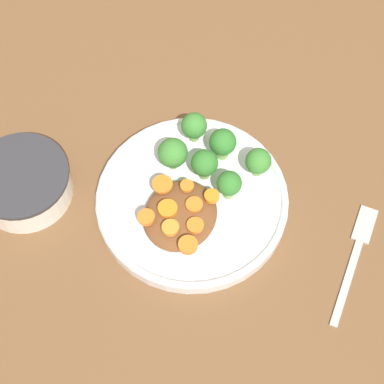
{
  "coord_description": "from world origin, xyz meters",
  "views": [
    {
      "loc": [
        0.36,
        0.17,
        0.77
      ],
      "look_at": [
        0.0,
        0.0,
        0.03
      ],
      "focal_mm": 60.0,
      "sensor_mm": 36.0,
      "label": 1
    }
  ],
  "objects": [
    {
      "name": "broccoli_floret_0",
      "position": [
        -0.03,
        -0.04,
        0.05
      ],
      "size": [
        0.04,
        0.04,
        0.05
      ],
      "color": "#759E51",
      "rests_on": "plate"
    },
    {
      "name": "broccoli_floret_3",
      "position": [
        -0.07,
        0.06,
        0.05
      ],
      "size": [
        0.04,
        0.04,
        0.05
      ],
      "color": "#7FA85B",
      "rests_on": "plate"
    },
    {
      "name": "carrot_slice_2",
      "position": [
        0.04,
        -0.02,
        0.04
      ],
      "size": [
        0.03,
        0.03,
        0.01
      ],
      "primitive_type": "cylinder",
      "color": "orange",
      "rests_on": "stew_mound"
    },
    {
      "name": "plate",
      "position": [
        0.0,
        0.0,
        0.01
      ],
      "size": [
        0.26,
        0.26,
        0.02
      ],
      "color": "white",
      "rests_on": "ground_plane"
    },
    {
      "name": "fork",
      "position": [
        -0.03,
        0.22,
        0.0
      ],
      "size": [
        0.18,
        0.03,
        0.01
      ],
      "rotation": [
        0.0,
        0.0,
        9.48
      ],
      "color": "#B7B7B7",
      "rests_on": "ground_plane"
    },
    {
      "name": "carrot_slice_1",
      "position": [
        0.02,
        0.01,
        0.04
      ],
      "size": [
        0.02,
        0.02,
        0.01
      ],
      "primitive_type": "cylinder",
      "color": "orange",
      "rests_on": "stew_mound"
    },
    {
      "name": "carrot_slice_7",
      "position": [
        0.07,
        0.03,
        0.05
      ],
      "size": [
        0.02,
        0.02,
        0.01
      ],
      "primitive_type": "cylinder",
      "color": "orange",
      "rests_on": "stew_mound"
    },
    {
      "name": "carrot_slice_0",
      "position": [
        0.06,
        0.0,
        0.05
      ],
      "size": [
        0.02,
        0.02,
        0.01
      ],
      "primitive_type": "cylinder",
      "color": "orange",
      "rests_on": "stew_mound"
    },
    {
      "name": "broccoli_floret_2",
      "position": [
        -0.04,
        -0.0,
        0.05
      ],
      "size": [
        0.04,
        0.04,
        0.05
      ],
      "color": "#759E51",
      "rests_on": "plate"
    },
    {
      "name": "ground_plane",
      "position": [
        0.0,
        0.0,
        0.0
      ],
      "size": [
        4.0,
        4.0,
        0.0
      ],
      "primitive_type": "plane",
      "color": "brown"
    },
    {
      "name": "dip_bowl",
      "position": [
        0.08,
        -0.21,
        0.03
      ],
      "size": [
        0.13,
        0.13,
        0.05
      ],
      "color": "white",
      "rests_on": "ground_plane"
    },
    {
      "name": "carrot_slice_8",
      "position": [
        -0.0,
        -0.01,
        0.04
      ],
      "size": [
        0.02,
        0.02,
        0.01
      ],
      "primitive_type": "cylinder",
      "color": "orange",
      "rests_on": "stew_mound"
    },
    {
      "name": "broccoli_floret_5",
      "position": [
        -0.08,
        0.01,
        0.05
      ],
      "size": [
        0.04,
        0.04,
        0.05
      ],
      "color": "#759E51",
      "rests_on": "plate"
    },
    {
      "name": "carrot_slice_6",
      "position": [
        -0.0,
        0.03,
        0.05
      ],
      "size": [
        0.02,
        0.02,
        0.01
      ],
      "primitive_type": "cylinder",
      "color": "orange",
      "rests_on": "stew_mound"
    },
    {
      "name": "carrot_slice_4",
      "position": [
        0.01,
        -0.04,
        0.04
      ],
      "size": [
        0.03,
        0.03,
        0.0
      ],
      "primitive_type": "cylinder",
      "color": "orange",
      "rests_on": "stew_mound"
    },
    {
      "name": "broccoli_floret_1",
      "position": [
        -0.02,
        0.04,
        0.05
      ],
      "size": [
        0.03,
        0.03,
        0.05
      ],
      "color": "#7FA85B",
      "rests_on": "plate"
    },
    {
      "name": "carrot_slice_5",
      "position": [
        0.06,
        -0.03,
        0.05
      ],
      "size": [
        0.02,
        0.02,
        0.01
      ],
      "primitive_type": "cylinder",
      "color": "orange",
      "rests_on": "stew_mound"
    },
    {
      "name": "carrot_slice_3",
      "position": [
        0.05,
        0.03,
        0.04
      ],
      "size": [
        0.02,
        0.02,
        0.01
      ],
      "primitive_type": "cylinder",
      "color": "orange",
      "rests_on": "stew_mound"
    },
    {
      "name": "broccoli_floret_4",
      "position": [
        -0.09,
        -0.04,
        0.05
      ],
      "size": [
        0.04,
        0.04,
        0.05
      ],
      "color": "#759E51",
      "rests_on": "plate"
    },
    {
      "name": "stew_mound",
      "position": [
        0.04,
        -0.0,
        0.03
      ],
      "size": [
        0.11,
        0.09,
        0.02
      ],
      "primitive_type": "ellipsoid",
      "color": "brown",
      "rests_on": "plate"
    }
  ]
}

